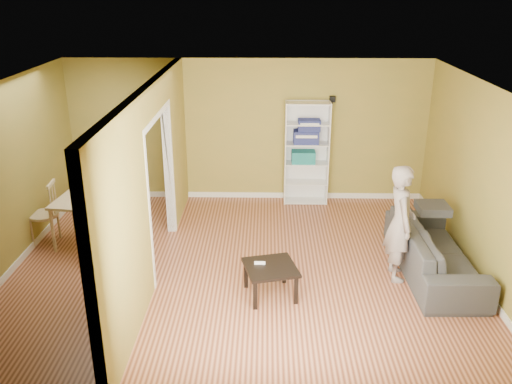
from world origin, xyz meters
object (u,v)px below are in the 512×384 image
Objects in this scene: dining_table at (95,205)px; coffee_table at (271,271)px; chair_far at (115,198)px; person at (401,213)px; sofa at (435,244)px; chair_left at (43,213)px; bookshelf at (306,153)px; chair_near at (90,233)px.

coffee_table is at bearing -27.97° from dining_table.
chair_far reaches higher than coffee_table.
coffee_table is 0.62× the size of chair_far.
person is 1.61× the size of dining_table.
coffee_table is (-2.29, -0.66, -0.08)m from sofa.
sofa is 0.77m from person.
sofa is at bearing 157.45° from chair_far.
chair_left is (-5.25, 0.94, -0.45)m from person.
person reaches higher than dining_table.
person is at bearing 74.97° from chair_left.
bookshelf is 1.59× the size of dining_table.
sofa is at bearing -58.23° from bookshelf.
dining_table is at bearing 78.50° from person.
dining_table is at bearing 85.11° from chair_near.
bookshelf is (-1.63, 2.64, 0.50)m from sofa.
coffee_table is (-0.66, -3.30, -0.58)m from bookshelf.
person is 4.58m from chair_far.
dining_table is (-3.34, -1.87, -0.28)m from bookshelf.
bookshelf is 4.08m from chair_near.
chair_left is at bearing 157.36° from coffee_table.
bookshelf is 3.84m from dining_table.
dining_table is at bearing 72.31° from chair_far.
person is 4.52m from dining_table.
bookshelf is 2.94× the size of coffee_table.
dining_table is 1.36× the size of chair_near.
coffee_table is at bearing -31.76° from chair_near.
person is 1.89× the size of chair_left.
chair_far reaches higher than chair_near.
chair_left is (-3.51, 1.46, 0.14)m from coffee_table.
chair_far is (0.05, 1.15, 0.09)m from chair_near.
chair_left is (-5.80, 0.81, 0.07)m from sofa.
sofa is at bearing -8.76° from dining_table.
chair_far is (0.95, 0.59, 0.01)m from chair_left.
sofa is 1.20× the size of person.
bookshelf reaches higher than chair_far.
person reaches higher than sofa.
chair_left is at bearing 79.85° from person.
chair_far is at bearing 70.37° from person.
bookshelf is 4.57m from chair_left.
chair_far is (-4.29, 1.53, -0.43)m from person.
chair_left is at bearing 135.25° from chair_near.
bookshelf is at bearing -165.34° from chair_far.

